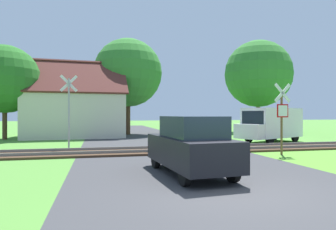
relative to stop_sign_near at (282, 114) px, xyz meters
name	(u,v)px	position (x,y,z in m)	size (l,w,h in m)	color
ground_plane	(231,191)	(-5.03, -5.35, -1.85)	(160.00, 160.00, 0.00)	#4C8433
road_asphalt	(202,174)	(-5.03, -3.35, -1.84)	(8.01, 80.00, 0.01)	#38383A
rail_track	(163,151)	(-5.03, 2.31, -1.79)	(60.00, 2.60, 0.22)	#422D1E
stop_sign_near	(282,114)	(0.00, 0.00, 0.00)	(0.88, 0.17, 3.24)	brown
crossing_sign_far	(69,107)	(-9.57, 3.98, 0.36)	(0.88, 0.16, 3.86)	#9E9EA5
house	(75,113)	(-9.91, 13.57, 0.12)	(8.17, 6.66, 6.27)	beige
tree_left	(5,79)	(-14.74, 12.00, 2.55)	(4.97, 4.97, 6.89)	#513823
tree_far	(258,74)	(8.13, 16.09, 4.19)	(6.92, 6.92, 9.50)	#513823
tree_center	(128,73)	(-5.44, 15.36, 3.76)	(6.19, 6.19, 8.71)	#513823
mail_truck	(271,123)	(2.89, 5.48, -0.61)	(5.23, 3.69, 2.24)	white
parked_car	(190,145)	(-5.39, -3.29, -0.95)	(1.97, 4.12, 1.78)	black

